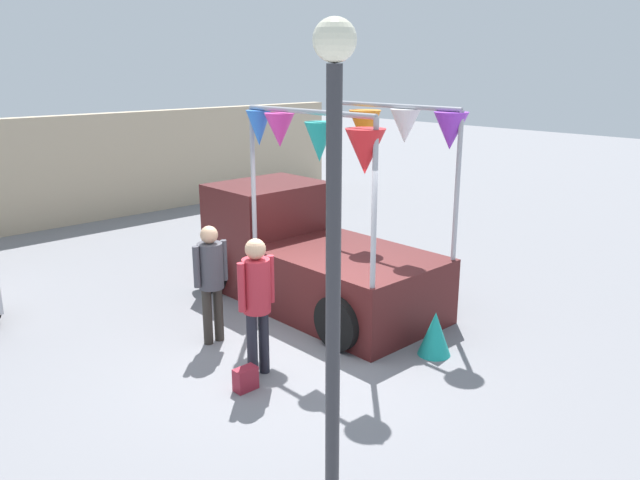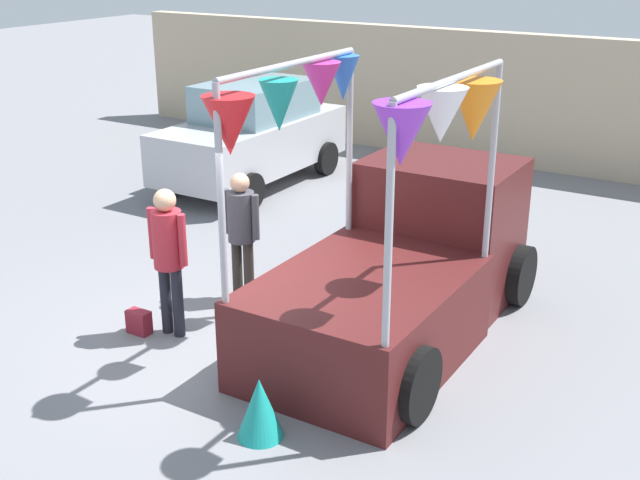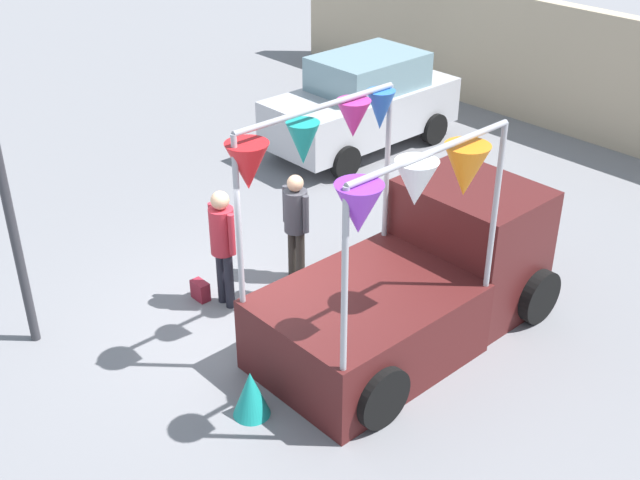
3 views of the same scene
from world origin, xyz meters
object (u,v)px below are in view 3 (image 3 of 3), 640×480
object	(u,v)px
person_customer	(222,238)
folded_kite_bundle_teal	(251,394)
parked_car	(363,103)
handbag	(200,290)
vendor_truck	(421,271)
person_vendor	(296,217)

from	to	relation	value
person_customer	folded_kite_bundle_teal	xyz separation A→B (m)	(2.05, -1.15, -0.77)
parked_car	folded_kite_bundle_teal	distance (m)	8.19
person_customer	handbag	distance (m)	1.01
parked_car	vendor_truck	bearing A→B (deg)	-38.15
person_vendor	handbag	size ratio (longest dim) A/B	5.95
person_customer	handbag	xyz separation A→B (m)	(-0.35, -0.20, -0.93)
person_customer	person_vendor	size ratio (longest dim) A/B	1.05
vendor_truck	person_vendor	xyz separation A→B (m)	(-2.06, -0.36, 0.11)
person_vendor	folded_kite_bundle_teal	size ratio (longest dim) A/B	2.78
person_vendor	folded_kite_bundle_teal	bearing A→B (deg)	-50.73
parked_car	person_customer	bearing A→B (deg)	-63.09
folded_kite_bundle_teal	person_customer	bearing A→B (deg)	150.61
person_vendor	person_customer	bearing A→B (deg)	-96.39
parked_car	person_customer	size ratio (longest dim) A/B	2.28
vendor_truck	person_vendor	bearing A→B (deg)	-170.18
vendor_truck	person_vendor	world-z (taller)	vendor_truck
vendor_truck	parked_car	world-z (taller)	vendor_truck
vendor_truck	person_customer	size ratio (longest dim) A/B	2.34
person_vendor	folded_kite_bundle_teal	distance (m)	3.11
parked_car	person_customer	xyz separation A→B (m)	(2.76, -5.44, 0.12)
parked_car	folded_kite_bundle_teal	world-z (taller)	parked_car
folded_kite_bundle_teal	person_vendor	bearing A→B (deg)	129.27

